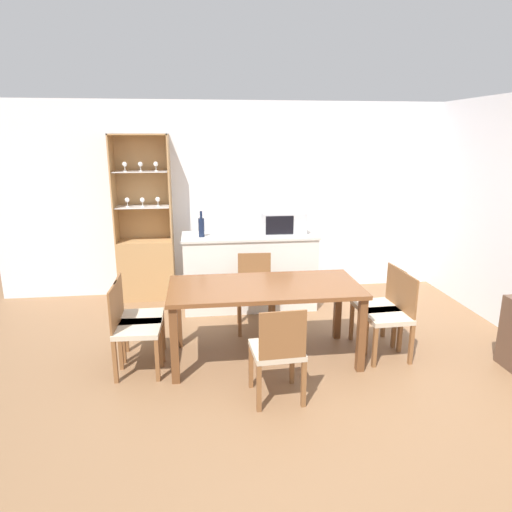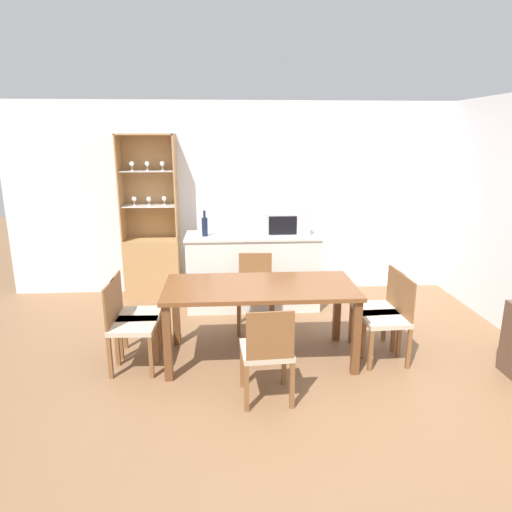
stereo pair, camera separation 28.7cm
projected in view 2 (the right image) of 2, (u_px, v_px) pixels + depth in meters
The scene contains 13 objects.
ground_plane at pixel (286, 385), 3.98m from camera, with size 18.00×18.00×0.00m, color brown.
wall_back at pixel (263, 199), 6.20m from camera, with size 6.80×0.06×2.55m.
kitchen_counter at pixel (253, 271), 5.71m from camera, with size 1.65×0.59×0.93m.
display_cabinet at pixel (152, 253), 6.08m from camera, with size 0.72×0.37×2.13m.
dining_table at pixel (260, 294), 4.30m from camera, with size 1.80×0.84×0.75m.
dining_chair_side_right_far at pixel (380, 309), 4.56m from camera, with size 0.43×0.43×0.83m.
dining_chair_head_far at pixel (255, 291), 5.07m from camera, with size 0.43×0.43×0.83m.
dining_chair_head_near at pixel (267, 352), 3.65m from camera, with size 0.43×0.43×0.83m.
dining_chair_side_left_far at pixel (134, 315), 4.40m from camera, with size 0.41×0.41×0.83m.
dining_chair_side_left_near at pixel (129, 325), 4.16m from camera, with size 0.42×0.42×0.83m.
dining_chair_side_right_near at pixel (388, 319), 4.31m from camera, with size 0.42×0.42×0.83m.
microwave at pixel (287, 223), 5.62m from camera, with size 0.52×0.34×0.26m.
wine_bottle at pixel (205, 226), 5.46m from camera, with size 0.07×0.07×0.31m.
Camera 2 is at (-0.50, -3.54, 2.10)m, focal length 32.00 mm.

